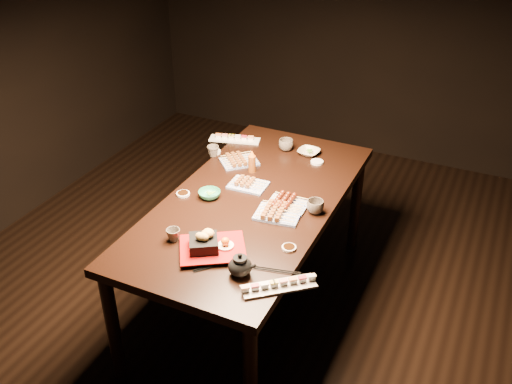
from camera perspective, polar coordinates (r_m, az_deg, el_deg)
ground at (r=3.56m, az=-1.84°, el=-12.28°), size 5.00×5.00×0.00m
dining_table at (r=3.42m, az=-0.36°, el=-6.05°), size 1.31×1.97×0.75m
sushi_platter_near at (r=2.59m, az=2.29°, el=-9.18°), size 0.32×0.29×0.04m
sushi_platter_far at (r=3.86m, az=-2.16°, el=5.46°), size 0.35×0.18×0.04m
yakitori_plate_center at (r=3.32m, az=-0.79°, el=0.99°), size 0.22×0.17×0.06m
yakitori_plate_right at (r=3.05m, az=2.21°, el=-1.92°), size 0.26×0.20×0.06m
yakitori_plate_left at (r=3.57m, az=-1.68°, el=3.35°), size 0.27×0.27×0.06m
tsukune_plate at (r=3.14m, az=3.15°, el=-0.98°), size 0.22×0.17×0.06m
edamame_bowl_green at (r=3.23m, az=-4.67°, el=-0.23°), size 0.18×0.18×0.04m
edamame_bowl_cream at (r=3.69m, az=5.30°, el=3.99°), size 0.15×0.15×0.03m
tempura_tray at (r=2.78m, az=-4.40°, el=-5.01°), size 0.40×0.38×0.12m
teacup_near_left at (r=2.90m, az=-8.27°, el=-4.27°), size 0.08×0.08×0.07m
teacup_mid_right at (r=3.09m, az=5.94°, el=-1.47°), size 0.10×0.10×0.07m
teacup_far_left at (r=3.66m, az=-4.31°, el=4.10°), size 0.09×0.09×0.07m
teacup_far_right at (r=3.73m, az=3.02°, el=4.73°), size 0.11×0.11×0.08m
teapot at (r=2.64m, az=-1.61°, el=-7.24°), size 0.16×0.16×0.11m
condiment_bottle at (r=3.45m, az=-0.41°, el=3.10°), size 0.05×0.05×0.14m
sauce_dish_west at (r=3.27m, az=-7.30°, el=-0.19°), size 0.09×0.09×0.01m
sauce_dish_east at (r=3.60m, az=6.12°, el=3.00°), size 0.09×0.09×0.01m
sauce_dish_se at (r=2.83m, az=3.32°, el=-5.58°), size 0.08×0.08×0.01m
sauce_dish_nw at (r=3.71m, az=-4.18°, el=4.03°), size 0.11×0.11×0.01m
chopsticks_near at (r=2.72m, az=-4.22°, el=-7.37°), size 0.15×0.17×0.01m
chopsticks_se at (r=2.69m, az=1.99°, el=-7.85°), size 0.24×0.07×0.01m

